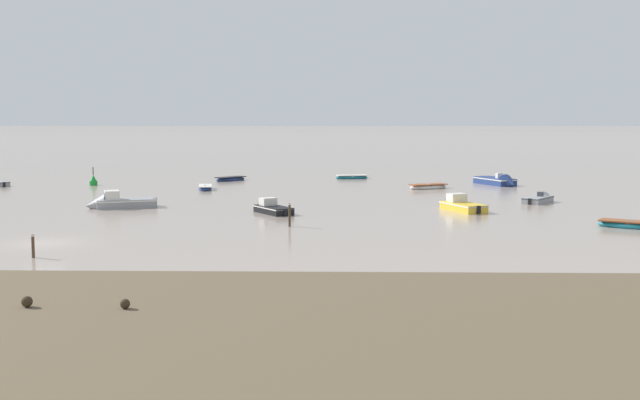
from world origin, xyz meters
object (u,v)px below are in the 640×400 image
(motorboat_moored_0, at_px, (115,204))
(rowboat_moored_1, at_px, (630,225))
(motorboat_moored_2, at_px, (500,183))
(mooring_post_near, at_px, (290,216))
(rowboat_moored_0, at_px, (205,188))
(motorboat_moored_4, at_px, (269,209))
(channel_buoy, at_px, (93,181))
(rowboat_moored_4, at_px, (352,177))
(rowboat_moored_2, at_px, (230,179))
(mooring_post_left, at_px, (33,247))
(motorboat_moored_3, at_px, (541,200))
(rowboat_moored_3, at_px, (428,187))
(motorboat_moored_5, at_px, (458,206))

(motorboat_moored_0, distance_m, rowboat_moored_1, 42.95)
(motorboat_moored_2, relative_size, mooring_post_near, 3.52)
(rowboat_moored_0, distance_m, rowboat_moored_1, 46.21)
(motorboat_moored_4, height_order, channel_buoy, channel_buoy)
(motorboat_moored_4, bearing_deg, rowboat_moored_1, -139.65)
(rowboat_moored_4, bearing_deg, channel_buoy, -171.56)
(rowboat_moored_2, relative_size, rowboat_moored_4, 0.93)
(mooring_post_left, bearing_deg, rowboat_moored_0, 85.49)
(rowboat_moored_2, bearing_deg, rowboat_moored_0, 39.35)
(mooring_post_near, bearing_deg, rowboat_moored_1, -0.09)
(rowboat_moored_1, bearing_deg, motorboat_moored_0, -165.60)
(motorboat_moored_0, height_order, motorboat_moored_4, motorboat_moored_0)
(motorboat_moored_3, height_order, channel_buoy, channel_buoy)
(rowboat_moored_4, xyz_separation_m, mooring_post_near, (-5.27, -43.65, 0.65))
(rowboat_moored_1, bearing_deg, mooring_post_near, -150.19)
(rowboat_moored_3, bearing_deg, rowboat_moored_1, 84.97)
(motorboat_moored_3, xyz_separation_m, motorboat_moored_4, (-24.93, -8.52, 0.06))
(rowboat_moored_0, relative_size, motorboat_moored_5, 0.73)
(mooring_post_near, bearing_deg, motorboat_moored_4, 104.82)
(rowboat_moored_3, relative_size, mooring_post_left, 3.19)
(motorboat_moored_3, bearing_deg, motorboat_moored_5, 160.83)
(motorboat_moored_2, bearing_deg, mooring_post_left, -62.40)
(rowboat_moored_4, bearing_deg, mooring_post_left, -119.15)
(rowboat_moored_4, distance_m, mooring_post_left, 60.39)
(mooring_post_near, bearing_deg, rowboat_moored_3, 65.99)
(rowboat_moored_4, relative_size, mooring_post_left, 2.84)
(channel_buoy, bearing_deg, motorboat_moored_3, -19.24)
(motorboat_moored_0, xyz_separation_m, motorboat_moored_3, (38.90, 5.51, -0.14))
(rowboat_moored_4, bearing_deg, rowboat_moored_1, -75.73)
(rowboat_moored_0, relative_size, channel_buoy, 1.87)
(rowboat_moored_2, bearing_deg, mooring_post_left, 40.61)
(motorboat_moored_4, bearing_deg, rowboat_moored_4, -44.50)
(motorboat_moored_3, relative_size, rowboat_moored_0, 1.08)
(motorboat_moored_0, relative_size, rowboat_moored_1, 1.35)
(rowboat_moored_2, height_order, rowboat_moored_3, rowboat_moored_3)
(rowboat_moored_3, distance_m, rowboat_moored_4, 15.63)
(rowboat_moored_0, height_order, mooring_post_left, mooring_post_left)
(mooring_post_near, bearing_deg, motorboat_moored_2, 57.38)
(rowboat_moored_0, bearing_deg, rowboat_moored_1, 42.74)
(rowboat_moored_1, xyz_separation_m, rowboat_moored_2, (-34.92, 40.36, -0.02))
(motorboat_moored_3, xyz_separation_m, rowboat_moored_3, (-9.16, 13.45, -0.02))
(motorboat_moored_3, height_order, mooring_post_left, mooring_post_left)
(motorboat_moored_0, bearing_deg, rowboat_moored_4, -142.76)
(motorboat_moored_5, xyz_separation_m, mooring_post_near, (-14.06, -10.68, 0.50))
(motorboat_moored_4, distance_m, rowboat_moored_1, 28.69)
(motorboat_moored_5, relative_size, rowboat_moored_4, 1.36)
(motorboat_moored_0, bearing_deg, motorboat_moored_4, 148.77)
(motorboat_moored_3, height_order, rowboat_moored_3, motorboat_moored_3)
(motorboat_moored_2, height_order, motorboat_moored_4, motorboat_moored_2)
(motorboat_moored_2, relative_size, rowboat_moored_1, 1.42)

